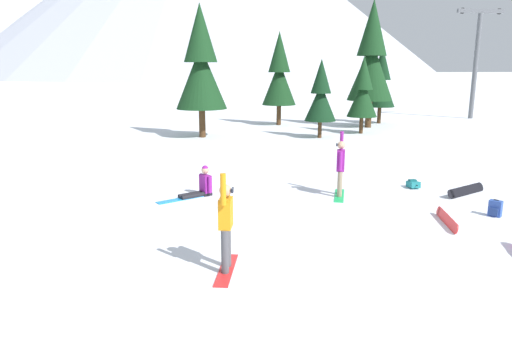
# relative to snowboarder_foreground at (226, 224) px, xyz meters

# --- Properties ---
(ground_plane) EXTENTS (800.00, 800.00, 0.00)m
(ground_plane) POSITION_rel_snowboarder_foreground_xyz_m (3.46, 0.82, -0.97)
(ground_plane) COLOR white
(snowboarder_foreground) EXTENTS (0.63, 1.56, 2.04)m
(snowboarder_foreground) POSITION_rel_snowboarder_foreground_xyz_m (0.00, 0.00, 0.00)
(snowboarder_foreground) COLOR red
(snowboarder_foreground) RESTS_ON ground_plane
(snowboarder_midground) EXTENTS (0.79, 1.56, 2.01)m
(snowboarder_midground) POSITION_rel_snowboarder_foreground_xyz_m (4.00, 4.99, -0.02)
(snowboarder_midground) COLOR #19B259
(snowboarder_midground) RESTS_ON ground_plane
(snowboarder_background) EXTENTS (1.74, 1.19, 0.96)m
(snowboarder_background) POSITION_rel_snowboarder_foreground_xyz_m (-0.32, 5.64, -0.64)
(snowboarder_background) COLOR black
(snowboarder_background) RESTS_ON ground_plane
(loose_snowboard_far_spare) EXTENTS (1.80, 1.00, 0.27)m
(loose_snowboard_far_spare) POSITION_rel_snowboarder_foreground_xyz_m (8.03, 4.56, -0.83)
(loose_snowboard_far_spare) COLOR black
(loose_snowboard_far_spare) RESTS_ON ground_plane
(loose_snowboard_near_left) EXTENTS (0.51, 1.71, 0.25)m
(loose_snowboard_near_left) POSITION_rel_snowboarder_foreground_xyz_m (5.88, 1.97, -0.84)
(loose_snowboard_near_left) COLOR red
(loose_snowboard_near_left) RESTS_ON ground_plane
(backpack_teal) EXTENTS (0.33, 0.53, 0.29)m
(backpack_teal) POSITION_rel_snowboarder_foreground_xyz_m (6.77, 5.59, -0.83)
(backpack_teal) COLOR #1E7A7F
(backpack_teal) RESTS_ON ground_plane
(backpack_blue) EXTENTS (0.37, 0.37, 0.47)m
(backpack_blue) POSITION_rel_snowboarder_foreground_xyz_m (7.51, 2.38, -0.75)
(backpack_blue) COLOR #2D4C9E
(backpack_blue) RESTS_ON ground_plane
(pine_tree_short) EXTENTS (1.80, 1.80, 4.46)m
(pine_tree_short) POSITION_rel_snowboarder_foreground_xyz_m (6.88, 17.19, 1.46)
(pine_tree_short) COLOR #472D19
(pine_tree_short) RESTS_ON ground_plane
(pine_tree_young) EXTENTS (2.99, 2.99, 8.28)m
(pine_tree_young) POSITION_rel_snowboarder_foreground_xyz_m (11.46, 21.37, 3.54)
(pine_tree_young) COLOR #472D19
(pine_tree_young) RESTS_ON ground_plane
(pine_tree_twin) EXTENTS (1.82, 1.82, 4.67)m
(pine_tree_twin) POSITION_rel_snowboarder_foreground_xyz_m (9.90, 18.59, 1.58)
(pine_tree_twin) COLOR #472D19
(pine_tree_twin) RESTS_ON ground_plane
(pine_tree_leaning) EXTENTS (2.35, 2.35, 6.40)m
(pine_tree_leaning) POSITION_rel_snowboarder_foreground_xyz_m (5.75, 23.63, 2.52)
(pine_tree_leaning) COLOR #472D19
(pine_tree_leaning) RESTS_ON ground_plane
(pine_tree_tall) EXTENTS (2.90, 2.90, 7.47)m
(pine_tree_tall) POSITION_rel_snowboarder_foreground_xyz_m (0.21, 18.46, 3.11)
(pine_tree_tall) COLOR #472D19
(pine_tree_tall) RESTS_ON ground_plane
(pine_tree_slender) EXTENTS (2.08, 2.08, 5.44)m
(pine_tree_slender) POSITION_rel_snowboarder_foreground_xyz_m (13.14, 23.50, 2.00)
(pine_tree_slender) COLOR #472D19
(pine_tree_slender) RESTS_ON ground_plane
(ski_lift_tower) EXTENTS (3.81, 0.36, 8.39)m
(ski_lift_tower) POSITION_rel_snowboarder_foreground_xyz_m (21.76, 25.68, 4.01)
(ski_lift_tower) COLOR #595B60
(ski_lift_tower) RESTS_ON ground_plane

